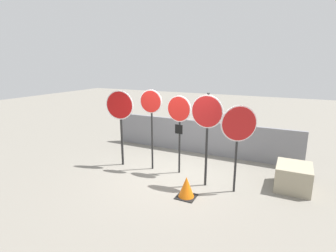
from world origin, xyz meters
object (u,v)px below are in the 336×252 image
object	(u,v)px
stop_sign_0	(120,112)
storage_crate	(293,177)
stop_sign_3	(207,119)
traffic_cone_0	(186,187)
stop_sign_4	(238,129)
stop_sign_2	(179,116)
stop_sign_1	(151,109)

from	to	relation	value
stop_sign_0	storage_crate	distance (m)	5.06
stop_sign_3	traffic_cone_0	distance (m)	1.72
stop_sign_4	storage_crate	world-z (taller)	stop_sign_4
stop_sign_4	storage_crate	xyz separation A→B (m)	(1.28, 0.86, -1.31)
stop_sign_4	storage_crate	bearing A→B (deg)	3.28
stop_sign_0	stop_sign_2	size ratio (longest dim) A/B	1.03
stop_sign_3	storage_crate	xyz separation A→B (m)	(2.05, 0.84, -1.47)
stop_sign_3	storage_crate	size ratio (longest dim) A/B	2.52
stop_sign_1	stop_sign_3	world-z (taller)	stop_sign_3
stop_sign_1	stop_sign_3	distance (m)	1.81
stop_sign_1	stop_sign_3	xyz separation A→B (m)	(1.77, -0.36, -0.04)
stop_sign_2	stop_sign_3	bearing A→B (deg)	-20.76
stop_sign_1	stop_sign_2	bearing A→B (deg)	1.14
stop_sign_2	traffic_cone_0	world-z (taller)	stop_sign_2
stop_sign_2	stop_sign_4	distance (m)	1.78
traffic_cone_0	storage_crate	size ratio (longest dim) A/B	0.54
stop_sign_1	stop_sign_2	distance (m)	0.85
traffic_cone_0	stop_sign_4	bearing A→B (deg)	37.01
stop_sign_3	stop_sign_0	bearing A→B (deg)	178.27
stop_sign_3	stop_sign_4	bearing A→B (deg)	2.05
stop_sign_2	storage_crate	distance (m)	3.32
traffic_cone_0	storage_crate	world-z (taller)	storage_crate
stop_sign_0	storage_crate	size ratio (longest dim) A/B	2.43
stop_sign_2	stop_sign_3	world-z (taller)	stop_sign_3
stop_sign_0	traffic_cone_0	bearing A→B (deg)	-32.09
stop_sign_2	storage_crate	bearing A→B (deg)	12.21
stop_sign_2	stop_sign_3	xyz separation A→B (m)	(0.94, -0.45, 0.09)
stop_sign_2	storage_crate	world-z (taller)	stop_sign_2
stop_sign_3	stop_sign_2	bearing A→B (deg)	157.68
stop_sign_2	stop_sign_0	bearing A→B (deg)	-168.72
stop_sign_3	stop_sign_1	bearing A→B (deg)	171.69
stop_sign_0	storage_crate	xyz separation A→B (m)	(4.83, 0.61, -1.39)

